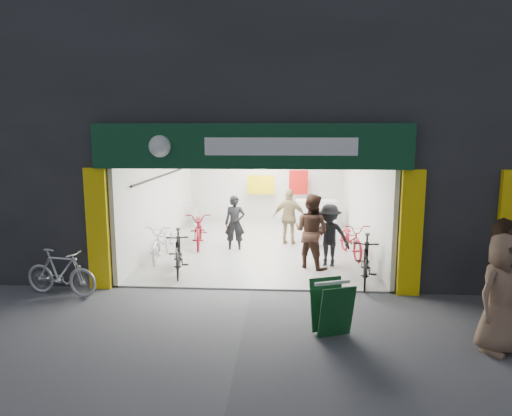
# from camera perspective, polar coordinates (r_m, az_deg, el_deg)

# --- Properties ---
(ground) EXTENTS (60.00, 60.00, 0.00)m
(ground) POSITION_cam_1_polar(r_m,az_deg,el_deg) (9.86, -0.60, -10.26)
(ground) COLOR #56565B
(ground) RESTS_ON ground
(building) EXTENTS (17.00, 10.27, 8.00)m
(building) POSITION_cam_1_polar(r_m,az_deg,el_deg) (14.28, 4.62, 13.38)
(building) COLOR #232326
(building) RESTS_ON ground
(bike_left_front) EXTENTS (0.66, 1.86, 0.98)m
(bike_left_front) POSITION_cam_1_polar(r_m,az_deg,el_deg) (12.31, -11.53, -4.08)
(bike_left_front) COLOR silver
(bike_left_front) RESTS_ON ground
(bike_left_midfront) EXTENTS (0.84, 1.82, 1.06)m
(bike_left_midfront) POSITION_cam_1_polar(r_m,az_deg,el_deg) (10.95, -9.69, -5.50)
(bike_left_midfront) COLOR black
(bike_left_midfront) RESTS_ON ground
(bike_left_midback) EXTENTS (1.02, 2.11, 1.06)m
(bike_left_midback) POSITION_cam_1_polar(r_m,az_deg,el_deg) (13.48, -7.11, -2.60)
(bike_left_midback) COLOR maroon
(bike_left_midback) RESTS_ON ground
(bike_left_back) EXTENTS (0.63, 1.71, 1.00)m
(bike_left_back) POSITION_cam_1_polar(r_m,az_deg,el_deg) (16.55, -7.55, -0.47)
(bike_left_back) COLOR silver
(bike_left_back) RESTS_ON ground
(bike_right_front) EXTENTS (0.85, 1.87, 1.08)m
(bike_right_front) POSITION_cam_1_polar(r_m,az_deg,el_deg) (10.40, 13.60, -6.34)
(bike_right_front) COLOR black
(bike_right_front) RESTS_ON ground
(bike_right_mid) EXTENTS (0.91, 1.90, 0.96)m
(bike_right_mid) POSITION_cam_1_polar(r_m,az_deg,el_deg) (12.56, 11.84, -3.86)
(bike_right_mid) COLOR maroon
(bike_right_mid) RESTS_ON ground
(bike_right_back) EXTENTS (0.80, 1.87, 1.09)m
(bike_right_back) POSITION_cam_1_polar(r_m,az_deg,el_deg) (13.91, 8.26, -2.20)
(bike_right_back) COLOR #BBBBC0
(bike_right_back) RESTS_ON ground
(parked_bike) EXTENTS (1.69, 0.77, 0.98)m
(parked_bike) POSITION_cam_1_polar(r_m,az_deg,el_deg) (10.24, -23.22, -7.42)
(parked_bike) COLOR silver
(parked_bike) RESTS_ON ground
(customer_a) EXTENTS (0.59, 0.40, 1.58)m
(customer_a) POSITION_cam_1_polar(r_m,az_deg,el_deg) (12.87, -2.66, -1.94)
(customer_a) COLOR black
(customer_a) RESTS_ON ground
(customer_b) EXTENTS (1.14, 1.09, 1.86)m
(customer_b) POSITION_cam_1_polar(r_m,az_deg,el_deg) (11.22, 6.94, -2.95)
(customer_b) COLOR #3D241C
(customer_b) RESTS_ON ground
(customer_c) EXTENTS (1.15, 0.84, 1.59)m
(customer_c) POSITION_cam_1_polar(r_m,az_deg,el_deg) (11.43, 9.13, -3.47)
(customer_c) COLOR black
(customer_c) RESTS_ON ground
(customer_d) EXTENTS (1.04, 0.56, 1.68)m
(customer_d) POSITION_cam_1_polar(r_m,az_deg,el_deg) (13.50, 4.21, -1.18)
(customer_d) COLOR #988358
(customer_d) RESTS_ON ground
(pedestrian_near) EXTENTS (1.07, 0.95, 1.85)m
(pedestrian_near) POSITION_cam_1_polar(r_m,az_deg,el_deg) (7.91, 28.37, -9.40)
(pedestrian_near) COLOR #7F614A
(pedestrian_near) RESTS_ON ground
(pedestrian_far) EXTENTS (1.53, 1.62, 1.83)m
(pedestrian_far) POSITION_cam_1_polar(r_m,az_deg,el_deg) (9.40, 28.52, -6.59)
(pedestrian_far) COLOR #322216
(pedestrian_far) RESTS_ON ground
(sandwich_board) EXTENTS (0.74, 0.75, 0.90)m
(sandwich_board) POSITION_cam_1_polar(r_m,az_deg,el_deg) (7.76, 9.44, -12.07)
(sandwich_board) COLOR #10421C
(sandwich_board) RESTS_ON ground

